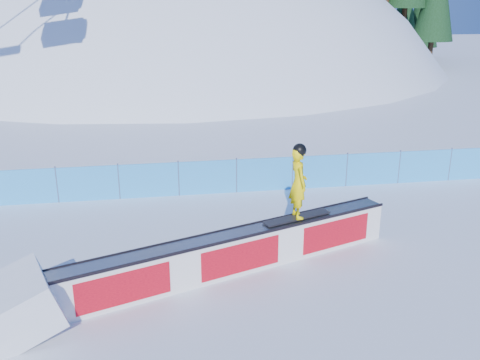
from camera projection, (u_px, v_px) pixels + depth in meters
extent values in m
plane|color=white|center=(226.00, 251.00, 14.38)|extent=(160.00, 160.00, 0.00)
sphere|color=silver|center=(176.00, 229.00, 59.42)|extent=(64.00, 64.00, 64.00)
cylinder|color=#332114|center=(403.00, 20.00, 53.31)|extent=(0.50, 0.50, 1.40)
cylinder|color=#332114|center=(384.00, 23.00, 58.64)|extent=(0.50, 0.50, 1.40)
cylinder|color=#332114|center=(398.00, 29.00, 56.95)|extent=(0.50, 0.50, 1.40)
cylinder|color=#332114|center=(426.00, 53.00, 58.67)|extent=(0.50, 0.50, 1.40)
cone|color=black|center=(432.00, 6.00, 57.07)|extent=(3.82, 3.82, 8.68)
cylinder|color=#332114|center=(466.00, 58.00, 54.04)|extent=(0.50, 0.50, 1.40)
cone|color=black|center=(472.00, 14.00, 52.66)|extent=(3.22, 3.22, 7.32)
cube|color=#2F9AEB|center=(208.00, 177.00, 18.38)|extent=(22.00, 0.03, 1.20)
cylinder|color=#45557C|center=(57.00, 184.00, 17.60)|extent=(0.05, 0.05, 1.30)
cylinder|color=#45557C|center=(119.00, 181.00, 17.91)|extent=(0.05, 0.05, 1.30)
cylinder|color=#45557C|center=(179.00, 178.00, 18.21)|extent=(0.05, 0.05, 1.30)
cylinder|color=#45557C|center=(236.00, 175.00, 18.52)|extent=(0.05, 0.05, 1.30)
cylinder|color=#45557C|center=(292.00, 172.00, 18.82)|extent=(0.05, 0.05, 1.30)
cylinder|color=#45557C|center=(347.00, 169.00, 19.13)|extent=(0.05, 0.05, 1.30)
cylinder|color=#45557C|center=(399.00, 166.00, 19.43)|extent=(0.05, 0.05, 1.30)
cylinder|color=#45557C|center=(450.00, 164.00, 19.74)|extent=(0.05, 0.05, 1.30)
cube|color=white|center=(235.00, 253.00, 13.16)|extent=(8.62, 3.56, 1.01)
cube|color=gray|center=(235.00, 234.00, 12.98)|extent=(8.55, 3.56, 0.04)
cube|color=black|center=(241.00, 238.00, 12.74)|extent=(8.45, 3.07, 0.07)
cube|color=black|center=(230.00, 229.00, 13.23)|extent=(8.45, 3.07, 0.07)
cube|color=red|center=(241.00, 258.00, 12.92)|extent=(8.02, 2.90, 0.76)
cube|color=red|center=(230.00, 249.00, 13.40)|extent=(8.02, 2.90, 0.76)
cube|color=black|center=(297.00, 217.00, 13.80)|extent=(1.91, 0.97, 0.04)
imported|color=#FFE006|center=(298.00, 183.00, 13.50)|extent=(0.50, 0.71, 1.84)
sphere|color=black|center=(300.00, 150.00, 13.22)|extent=(0.34, 0.34, 0.34)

